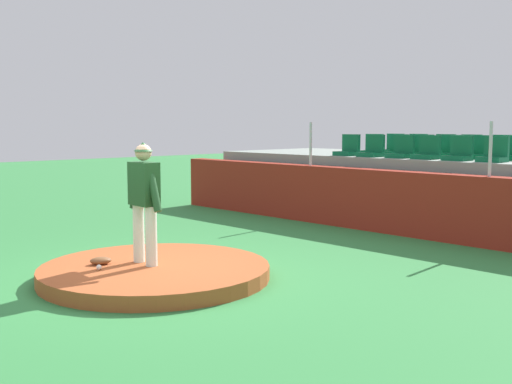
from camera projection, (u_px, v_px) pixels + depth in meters
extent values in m
plane|color=#32823F|center=(156.00, 279.00, 8.84)|extent=(60.00, 60.00, 0.00)
cylinder|color=#A95128|center=(155.00, 272.00, 8.83)|extent=(3.27, 3.27, 0.21)
cylinder|color=white|center=(139.00, 233.00, 8.96)|extent=(0.16, 0.16, 0.85)
cylinder|color=white|center=(151.00, 236.00, 8.71)|extent=(0.16, 0.16, 0.85)
cube|color=#1E4723|center=(144.00, 184.00, 8.76)|extent=(0.49, 0.28, 0.62)
cylinder|color=#1E4723|center=(135.00, 185.00, 8.95)|extent=(0.23, 0.12, 0.70)
cylinder|color=#1E4723|center=(153.00, 188.00, 8.57)|extent=(0.34, 0.12, 0.69)
sphere|color=tan|center=(143.00, 152.00, 8.71)|extent=(0.24, 0.24, 0.24)
cone|color=#1E4723|center=(143.00, 147.00, 8.70)|extent=(0.28, 0.28, 0.13)
sphere|color=white|center=(99.00, 267.00, 8.50)|extent=(0.07, 0.07, 0.07)
ellipsoid|color=brown|center=(101.00, 261.00, 8.83)|extent=(0.30, 0.36, 0.11)
cube|color=maroon|center=(386.00, 201.00, 12.67)|extent=(12.57, 0.40, 1.28)
cylinder|color=silver|center=(311.00, 144.00, 14.05)|extent=(0.06, 0.06, 0.99)
cylinder|color=silver|center=(490.00, 149.00, 10.98)|extent=(0.06, 0.06, 0.99)
cube|color=gray|center=(443.00, 189.00, 14.22)|extent=(11.33, 3.62, 1.48)
cube|color=#0C5C35|center=(346.00, 154.00, 14.49)|extent=(0.48, 0.44, 0.10)
cube|color=#0C5C35|center=(351.00, 143.00, 14.59)|extent=(0.48, 0.08, 0.40)
cube|color=#0C5C35|center=(370.00, 155.00, 13.94)|extent=(0.48, 0.44, 0.10)
cube|color=#0C5C35|center=(375.00, 143.00, 14.04)|extent=(0.48, 0.08, 0.40)
cube|color=#0C5C35|center=(399.00, 156.00, 13.45)|extent=(0.48, 0.44, 0.10)
cube|color=#0C5C35|center=(404.00, 144.00, 13.55)|extent=(0.48, 0.08, 0.40)
cube|color=#0C5C35|center=(425.00, 157.00, 12.98)|extent=(0.48, 0.44, 0.10)
cube|color=#0C5C35|center=(430.00, 145.00, 13.08)|extent=(0.48, 0.08, 0.40)
cube|color=#0C5C35|center=(457.00, 158.00, 12.44)|extent=(0.48, 0.44, 0.10)
cube|color=#0C5C35|center=(462.00, 146.00, 12.53)|extent=(0.48, 0.08, 0.40)
cube|color=#0C5C35|center=(492.00, 159.00, 11.94)|extent=(0.48, 0.44, 0.10)
cube|color=#0C5C35|center=(497.00, 146.00, 12.04)|extent=(0.48, 0.08, 0.40)
cube|color=#0C5C35|center=(370.00, 152.00, 15.09)|extent=(0.48, 0.44, 0.10)
cube|color=#0C5C35|center=(374.00, 142.00, 15.19)|extent=(0.48, 0.08, 0.40)
cube|color=#0C5C35|center=(395.00, 153.00, 14.55)|extent=(0.48, 0.44, 0.10)
cube|color=#0C5C35|center=(399.00, 143.00, 14.65)|extent=(0.48, 0.08, 0.40)
cube|color=#0C5C35|center=(419.00, 154.00, 14.11)|extent=(0.48, 0.44, 0.10)
cube|color=#0C5C35|center=(424.00, 143.00, 14.20)|extent=(0.48, 0.08, 0.40)
cube|color=#0C5C35|center=(448.00, 155.00, 13.58)|extent=(0.48, 0.44, 0.10)
cube|color=#0C5C35|center=(453.00, 144.00, 13.68)|extent=(0.48, 0.08, 0.40)
cube|color=#0C5C35|center=(478.00, 157.00, 13.07)|extent=(0.48, 0.44, 0.10)
cube|color=#0C5C35|center=(482.00, 145.00, 13.17)|extent=(0.48, 0.08, 0.40)
cube|color=#0C5C35|center=(510.00, 158.00, 12.56)|extent=(0.48, 0.44, 0.10)
cube|color=#0C5C35|center=(391.00, 151.00, 15.66)|extent=(0.48, 0.44, 0.10)
cube|color=#0C5C35|center=(395.00, 141.00, 15.76)|extent=(0.48, 0.08, 0.40)
cube|color=#0C5C35|center=(414.00, 152.00, 15.23)|extent=(0.48, 0.44, 0.10)
cube|color=#0C5C35|center=(419.00, 142.00, 15.33)|extent=(0.48, 0.08, 0.40)
cube|color=#0C5C35|center=(441.00, 153.00, 14.68)|extent=(0.48, 0.44, 0.10)
cube|color=#0C5C35|center=(446.00, 142.00, 14.78)|extent=(0.48, 0.08, 0.40)
cube|color=#0C5C35|center=(467.00, 154.00, 14.17)|extent=(0.48, 0.44, 0.10)
cube|color=#0C5C35|center=(472.00, 143.00, 14.26)|extent=(0.48, 0.08, 0.40)
cube|color=#0C5C35|center=(498.00, 155.00, 13.67)|extent=(0.48, 0.44, 0.10)
cube|color=#0C5C35|center=(502.00, 144.00, 13.77)|extent=(0.48, 0.08, 0.40)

